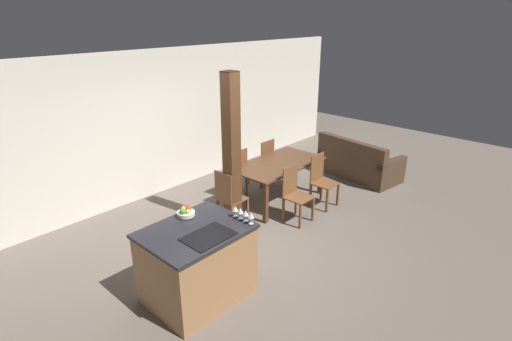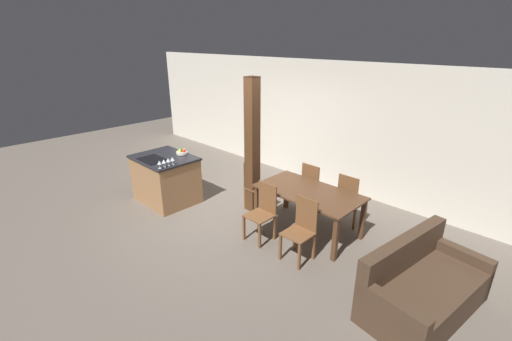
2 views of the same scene
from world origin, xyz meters
TOP-DOWN VIEW (x-y plane):
  - ground_plane at (0.00, 0.00)m, footprint 16.00×16.00m
  - wall_back at (0.00, 2.49)m, footprint 11.20×0.08m
  - kitchen_island at (-1.23, -0.52)m, footprint 1.21×0.95m
  - fruit_bowl at (-1.10, -0.18)m, footprint 0.22×0.22m
  - wine_glass_near at (-0.70, -0.92)m, footprint 0.07×0.07m
  - wine_glass_middle at (-0.70, -0.83)m, footprint 0.07×0.07m
  - wine_glass_far at (-0.70, -0.74)m, footprint 0.07×0.07m
  - wine_glass_end at (-0.70, -0.65)m, footprint 0.07×0.07m
  - dining_table at (1.52, 0.51)m, footprint 1.74×0.95m
  - dining_chair_near_left at (1.13, -0.19)m, footprint 0.40×0.40m
  - dining_chair_near_right at (1.91, -0.19)m, footprint 0.40×0.40m
  - dining_chair_far_left at (1.13, 1.21)m, footprint 0.40×0.40m
  - dining_chair_far_right at (1.91, 1.21)m, footprint 0.40×0.40m
  - dining_chair_head_end at (0.28, 0.51)m, footprint 0.40×0.40m
  - couch at (3.61, -0.00)m, footprint 1.08×1.79m
  - timber_post at (0.29, 0.42)m, footprint 0.21×0.21m

SIDE VIEW (x-z plane):
  - ground_plane at x=0.00m, z-range 0.00..0.00m
  - couch at x=3.61m, z-range -0.14..0.72m
  - kitchen_island at x=-1.23m, z-range 0.00..0.95m
  - dining_chair_near_left at x=1.13m, z-range 0.02..0.97m
  - dining_chair_near_right at x=1.91m, z-range 0.02..0.97m
  - dining_chair_far_left at x=1.13m, z-range 0.02..0.97m
  - dining_chair_far_right at x=1.91m, z-range 0.02..0.97m
  - dining_chair_head_end at x=0.28m, z-range 0.02..0.97m
  - dining_table at x=1.52m, z-range 0.28..1.03m
  - fruit_bowl at x=-1.10m, z-range 0.94..1.05m
  - wine_glass_near at x=-0.70m, z-range 0.98..1.13m
  - wine_glass_middle at x=-0.70m, z-range 0.98..1.13m
  - wine_glass_far at x=-0.70m, z-range 0.98..1.13m
  - wine_glass_end at x=-0.70m, z-range 0.98..1.13m
  - timber_post at x=0.29m, z-range 0.00..2.51m
  - wall_back at x=0.00m, z-range 0.00..2.70m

